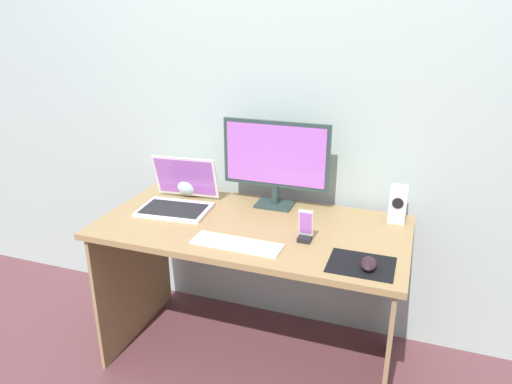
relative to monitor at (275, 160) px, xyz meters
name	(u,v)px	position (x,y,z in m)	size (l,w,h in m)	color
ground_plane	(252,356)	(-0.03, -0.25, -0.98)	(8.00, 8.00, 0.00)	brown
wall_back	(281,96)	(-0.03, 0.17, 0.27)	(6.00, 0.04, 2.50)	#9FAFAB
desk	(252,255)	(-0.03, -0.25, -0.39)	(1.39, 0.70, 0.74)	olive
monitor	(275,160)	(0.00, 0.00, 0.00)	(0.53, 0.14, 0.43)	#273736
speaker_right	(398,204)	(0.58, 0.01, -0.15)	(0.08, 0.09, 0.17)	silver
laptop	(178,198)	(-0.44, -0.18, -0.19)	(0.36, 0.33, 0.24)	silver
fishbowl	(190,182)	(-0.46, -0.01, -0.17)	(0.15, 0.15, 0.15)	silver
keyboard_external	(237,244)	(-0.02, -0.46, -0.23)	(0.38, 0.11, 0.01)	silver
mousepad	(361,265)	(0.49, -0.46, -0.24)	(0.25, 0.20, 0.00)	black
mouse	(369,264)	(0.52, -0.48, -0.22)	(0.06, 0.10, 0.04)	black
phone_in_dock	(305,230)	(0.24, -0.33, -0.19)	(0.06, 0.05, 0.14)	black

